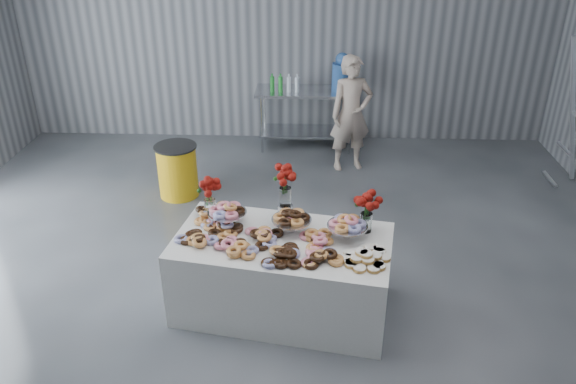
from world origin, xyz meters
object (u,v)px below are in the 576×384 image
prep_table (306,108)px  trash_barrel (178,171)px  display_table (283,274)px  water_jug (342,74)px  person (351,114)px

prep_table → trash_barrel: bearing=-134.4°
display_table → water_jug: water_jug is taller
water_jug → prep_table: bearing=180.0°
prep_table → water_jug: bearing=-0.0°
trash_barrel → display_table: bearing=-56.5°
person → trash_barrel: (-2.22, -0.93, -0.45)m
prep_table → trash_barrel: prep_table is taller
display_table → prep_table: (0.17, 3.82, 0.24)m
water_jug → person: 0.80m
display_table → trash_barrel: 2.61m
display_table → prep_table: prep_table is taller
prep_table → trash_barrel: 2.31m
display_table → prep_table: size_ratio=1.27×
display_table → trash_barrel: display_table is taller
display_table → water_jug: (0.67, 3.82, 0.77)m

